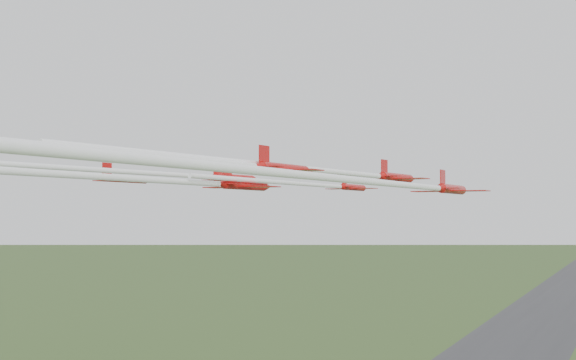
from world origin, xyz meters
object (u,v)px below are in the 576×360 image
at_px(jet_row3_left, 48,175).
at_px(jet_row2_right, 338,172).
at_px(jet_row3_mid, 168,181).
at_px(jet_row3_right, 393,184).
at_px(jet_lead, 322,185).
at_px(jet_row4_right, 230,164).
at_px(jet_row2_left, 191,176).

bearing_deg(jet_row3_left, jet_row2_right, 16.46).
bearing_deg(jet_row3_mid, jet_row3_right, -7.22).
bearing_deg(jet_row3_left, jet_lead, 51.72).
height_order(jet_row3_right, jet_row4_right, jet_row4_right).
relative_size(jet_lead, jet_row3_right, 0.78).
bearing_deg(jet_row2_right, jet_row3_left, -161.11).
bearing_deg(jet_row4_right, jet_row3_left, 163.10).
xyz_separation_m(jet_lead, jet_row3_left, (-26.07, -28.88, 0.84)).
bearing_deg(jet_row3_right, jet_row3_left, 170.18).
relative_size(jet_row2_right, jet_row3_mid, 1.02).
bearing_deg(jet_row2_left, jet_row4_right, -43.53).
distance_m(jet_row2_left, jet_row3_right, 46.40).
height_order(jet_row3_mid, jet_row3_right, jet_row3_mid).
xyz_separation_m(jet_lead, jet_row3_mid, (-2.41, -35.55, -0.66)).
distance_m(jet_row2_left, jet_row4_right, 37.89).
distance_m(jet_row3_mid, jet_row3_right, 26.76).
distance_m(jet_lead, jet_row2_left, 19.72).
distance_m(jet_row2_right, jet_row3_left, 38.01).
xyz_separation_m(jet_lead, jet_row2_left, (-14.23, -13.61, 1.14)).
relative_size(jet_row2_left, jet_row2_right, 0.74).
distance_m(jet_row3_right, jet_row4_right, 14.78).
relative_size(jet_row2_right, jet_row4_right, 1.43).
bearing_deg(jet_row3_right, jet_row2_right, 126.45).
height_order(jet_lead, jet_row2_right, jet_row2_right).
bearing_deg(jet_row4_right, jet_row3_mid, 153.07).
height_order(jet_lead, jet_row4_right, jet_row4_right).
height_order(jet_row3_left, jet_row4_right, jet_row3_left).
xyz_separation_m(jet_row2_left, jet_row3_right, (38.21, -26.18, -2.74)).
xyz_separation_m(jet_row2_left, jet_row3_mid, (11.81, -21.95, -1.80)).
distance_m(jet_row3_left, jet_row4_right, 38.44).
relative_size(jet_lead, jet_row3_left, 0.85).
height_order(jet_row2_right, jet_row3_right, jet_row2_right).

